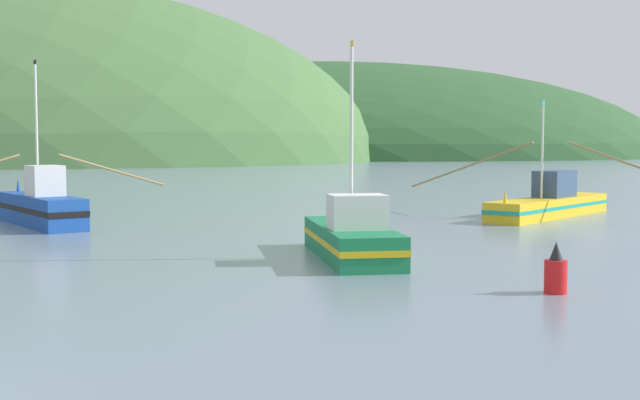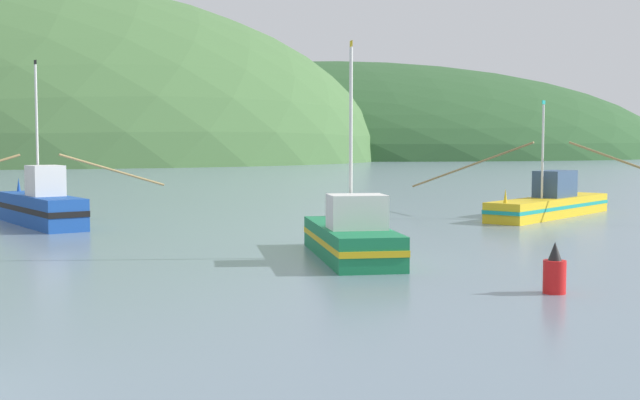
% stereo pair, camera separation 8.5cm
% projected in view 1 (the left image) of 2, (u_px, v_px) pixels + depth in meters
% --- Properties ---
extents(hill_mid_left, '(164.91, 131.92, 90.17)m').
position_uv_depth(hill_mid_left, '(32.00, 156.00, 243.45)').
color(hill_mid_left, '#516B38').
rests_on(hill_mid_left, ground).
extents(hill_far_right, '(206.64, 165.31, 56.98)m').
position_uv_depth(hill_far_right, '(319.00, 156.00, 255.50)').
color(hill_far_right, '#2D562D').
rests_on(hill_far_right, ground).
extents(fishing_boat_yellow, '(15.42, 10.94, 6.29)m').
position_uv_depth(fishing_boat_yellow, '(550.00, 203.00, 44.28)').
color(fishing_boat_yellow, gold).
rests_on(fishing_boat_yellow, ground).
extents(fishing_boat_blue, '(9.41, 9.21, 8.07)m').
position_uv_depth(fishing_boat_blue, '(41.00, 206.00, 39.43)').
color(fishing_boat_blue, '#19479E').
rests_on(fishing_boat_blue, ground).
extents(fishing_boat_green, '(4.50, 8.03, 7.56)m').
position_uv_depth(fishing_boat_green, '(352.00, 237.00, 28.31)').
color(fishing_boat_green, '#197A47').
rests_on(fishing_boat_green, ground).
extents(channel_buoy, '(0.61, 0.61, 1.39)m').
position_uv_depth(channel_buoy, '(556.00, 272.00, 21.69)').
color(channel_buoy, red).
rests_on(channel_buoy, ground).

